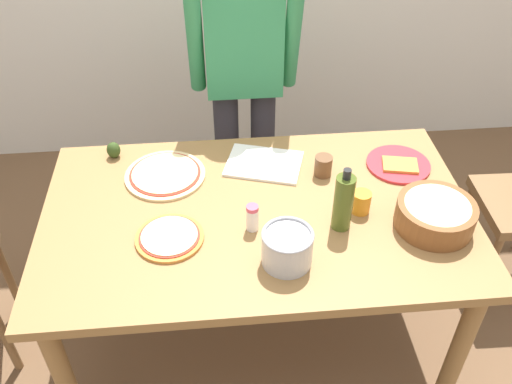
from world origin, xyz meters
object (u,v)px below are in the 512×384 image
Objects in this scene: plate_with_slice at (399,164)px; cup_small_brown at (323,166)px; pizza_raw_on_board at (165,175)px; avocado at (114,150)px; person_cook at (244,71)px; steel_pot at (287,247)px; dining_table at (257,228)px; pizza_cooked_on_tray at (170,237)px; salt_shaker at (252,218)px; olive_oil_bottle at (343,202)px; popcorn_bowl at (436,213)px; cup_orange at (361,202)px; cutting_board_white at (264,164)px.

cup_small_brown is (-0.32, -0.03, 0.03)m from plate_with_slice.
pizza_raw_on_board is 4.60× the size of avocado.
steel_pot is at bearing -86.40° from person_cook.
cup_small_brown is (0.28, 0.20, 0.13)m from dining_table.
dining_table is 0.36m from pizza_cooked_on_tray.
olive_oil_bottle is at bearing -2.83° from salt_shaker.
pizza_cooked_on_tray is at bearing -64.77° from avocado.
olive_oil_bottle reaches higher than avocado.
pizza_cooked_on_tray is at bearing 160.23° from steel_pot.
olive_oil_bottle is at bearing 175.01° from popcorn_bowl.
person_cook is at bearing 115.89° from cup_small_brown.
person_cook is 0.86m from salt_shaker.
person_cook is 6.68× the size of pizza_cooked_on_tray.
cup_orange is (-0.22, -0.26, 0.03)m from plate_with_slice.
cup_orange and cup_small_brown have the same top height.
olive_oil_bottle reaches higher than popcorn_bowl.
cup_orange is (0.09, 0.07, -0.07)m from olive_oil_bottle.
salt_shaker reaches higher than pizza_raw_on_board.
person_cook reaches higher than steel_pot.
plate_with_slice is 0.34m from cup_orange.
person_cook is 1.03m from steel_pot.
avocado is at bearing 155.89° from popcorn_bowl.
avocado is at bearing 155.58° from cup_orange.
cup_orange is 1.21× the size of avocado.
pizza_cooked_on_tray is 0.30m from salt_shaker.
olive_oil_bottle is 3.01× the size of cup_small_brown.
cup_orange reaches higher than pizza_cooked_on_tray.
popcorn_bowl is 2.64× the size of salt_shaker.
popcorn_bowl is (0.94, -0.02, 0.05)m from pizza_cooked_on_tray.
dining_table is 6.60× the size of pizza_cooked_on_tray.
cup_small_brown is (0.27, -0.56, -0.14)m from person_cook.
popcorn_bowl is (0.97, -0.38, 0.05)m from pizza_raw_on_board.
pizza_raw_on_board is 3.04× the size of salt_shaker.
pizza_cooked_on_tray is 0.42m from steel_pot.
avocado is (-1.19, 0.53, -0.03)m from popcorn_bowl.
pizza_raw_on_board is at bearing 145.36° from dining_table.
cutting_board_white is at bearing 79.02° from dining_table.
avocado is (-0.57, -0.36, -0.14)m from person_cook.
person_cook is 9.34× the size of steel_pot.
cup_small_brown is (-0.10, 0.23, 0.00)m from cup_orange.
pizza_raw_on_board is 1.26× the size of olive_oil_bottle.
person_cook reaches higher than avocado.
avocado is at bearing 169.50° from cutting_board_white.
plate_with_slice is 0.72m from steel_pot.
dining_table is 9.22× the size of steel_pot.
olive_oil_bottle is 0.14m from cup_orange.
steel_pot is 0.20m from salt_shaker.
cup_orange is at bearing -43.88° from cutting_board_white.
popcorn_bowl is at bearing -22.89° from cup_orange.
person_cook reaches higher than pizza_raw_on_board.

